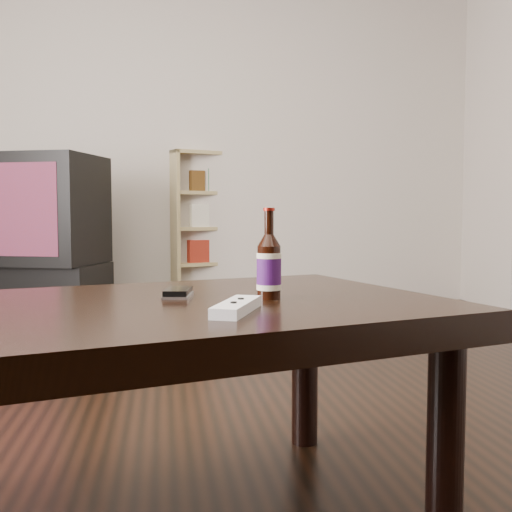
{
  "coord_description": "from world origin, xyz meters",
  "views": [
    {
      "loc": [
        0.08,
        -1.59,
        0.7
      ],
      "look_at": [
        0.29,
        -0.25,
        0.61
      ],
      "focal_mm": 42.0,
      "sensor_mm": 36.0,
      "label": 1
    }
  ],
  "objects": [
    {
      "name": "bookshelf",
      "position": [
        0.41,
        3.14,
        0.61
      ],
      "size": [
        0.7,
        0.5,
        1.18
      ],
      "rotation": [
        0.0,
        0.0,
        0.36
      ],
      "color": "tan",
      "rests_on": "floor"
    },
    {
      "name": "phone",
      "position": [
        0.11,
        -0.18,
        0.52
      ],
      "size": [
        0.08,
        0.12,
        0.02
      ],
      "rotation": [
        0.0,
        0.0,
        -0.17
      ],
      "color": "silver",
      "rests_on": "coffee_table"
    },
    {
      "name": "coffee_table",
      "position": [
        0.02,
        -0.29,
        0.44
      ],
      "size": [
        1.52,
        1.13,
        0.51
      ],
      "rotation": [
        0.0,
        0.0,
        0.28
      ],
      "color": "black",
      "rests_on": "floor"
    },
    {
      "name": "remote",
      "position": [
        0.22,
        -0.43,
        0.52
      ],
      "size": [
        0.12,
        0.2,
        0.02
      ],
      "rotation": [
        0.0,
        0.0,
        -0.39
      ],
      "color": "silver",
      "rests_on": "coffee_table"
    },
    {
      "name": "beer_bottle",
      "position": [
        0.32,
        -0.25,
        0.58
      ],
      "size": [
        0.07,
        0.07,
        0.21
      ],
      "rotation": [
        0.0,
        0.0,
        -0.34
      ],
      "color": "black",
      "rests_on": "coffee_table"
    },
    {
      "name": "wall_back",
      "position": [
        0.0,
        3.01,
        1.35
      ],
      "size": [
        5.0,
        0.02,
        2.7
      ],
      "primitive_type": "cube",
      "color": "beige",
      "rests_on": "ground"
    },
    {
      "name": "tv_stand",
      "position": [
        -0.79,
        2.41,
        0.19
      ],
      "size": [
        1.07,
        0.78,
        0.39
      ],
      "primitive_type": "cube",
      "rotation": [
        0.0,
        0.0,
        -0.34
      ],
      "color": "black",
      "rests_on": "floor"
    },
    {
      "name": "tv",
      "position": [
        -0.79,
        2.41,
        0.73
      ],
      "size": [
        1.05,
        0.84,
        0.69
      ],
      "rotation": [
        0.0,
        0.0,
        -0.34
      ],
      "color": "black",
      "rests_on": "tv_stand"
    },
    {
      "name": "floor",
      "position": [
        0.0,
        0.0,
        -0.01
      ],
      "size": [
        5.0,
        6.0,
        0.01
      ],
      "primitive_type": "cube",
      "color": "black",
      "rests_on": "ground"
    }
  ]
}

